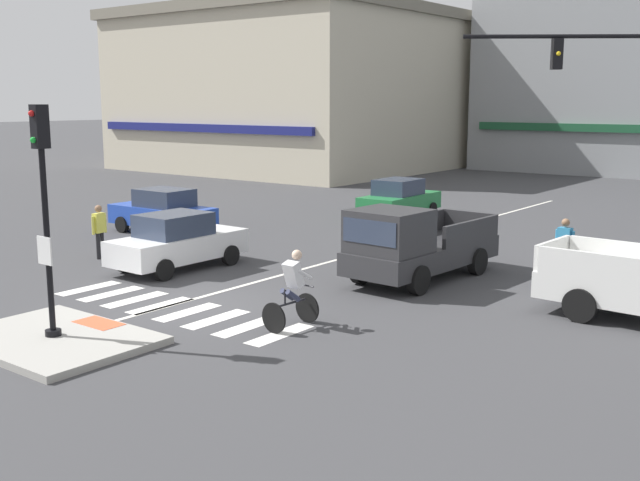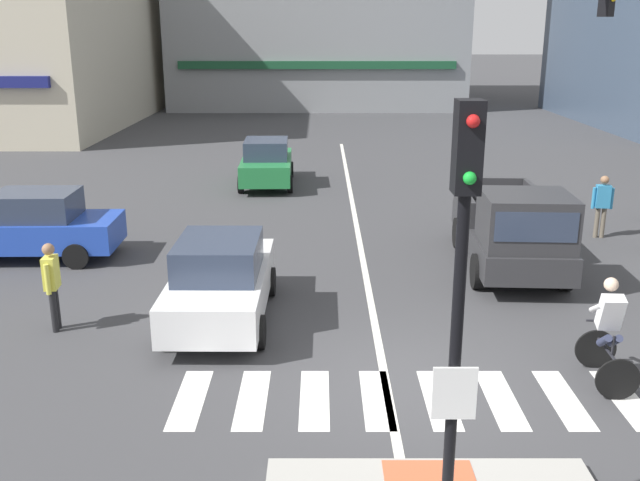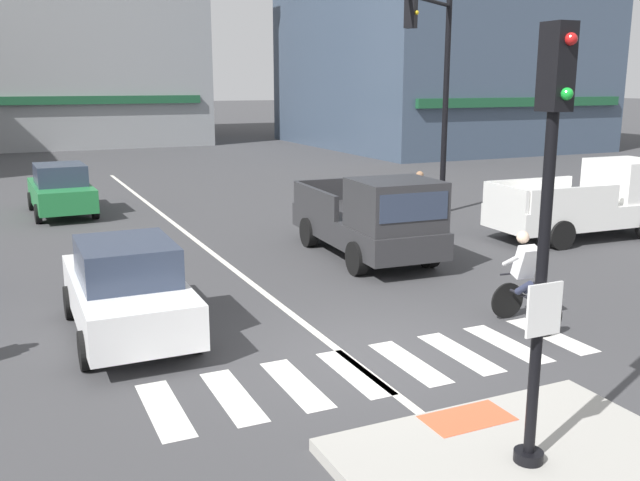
# 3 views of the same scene
# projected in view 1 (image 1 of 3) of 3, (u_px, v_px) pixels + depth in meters

# --- Properties ---
(ground_plane) EXTENTS (300.00, 300.00, 0.00)m
(ground_plane) POSITION_uv_depth(u_px,v_px,m) (191.00, 304.00, 18.35)
(ground_plane) COLOR #3D3D3F
(traffic_island) EXTENTS (3.94, 2.89, 0.15)m
(traffic_island) POSITION_uv_depth(u_px,v_px,m) (54.00, 339.00, 15.42)
(traffic_island) COLOR #A3A099
(traffic_island) RESTS_ON ground
(tactile_pad_front) EXTENTS (1.10, 0.60, 0.01)m
(tactile_pad_front) POSITION_uv_depth(u_px,v_px,m) (99.00, 323.00, 16.26)
(tactile_pad_front) COLOR #DB5B38
(tactile_pad_front) RESTS_ON traffic_island
(signal_pole) EXTENTS (0.44, 0.38, 4.59)m
(signal_pole) POSITION_uv_depth(u_px,v_px,m) (44.00, 199.00, 14.90)
(signal_pole) COLOR black
(signal_pole) RESTS_ON traffic_island
(crosswalk_stripe_a) EXTENTS (0.44, 1.80, 0.01)m
(crosswalk_stripe_a) POSITION_uv_depth(u_px,v_px,m) (89.00, 288.00, 19.89)
(crosswalk_stripe_a) COLOR silver
(crosswalk_stripe_a) RESTS_ON ground
(crosswalk_stripe_b) EXTENTS (0.44, 1.80, 0.01)m
(crosswalk_stripe_b) POSITION_uv_depth(u_px,v_px,m) (111.00, 294.00, 19.33)
(crosswalk_stripe_b) COLOR silver
(crosswalk_stripe_b) RESTS_ON ground
(crosswalk_stripe_c) EXTENTS (0.44, 1.80, 0.01)m
(crosswalk_stripe_c) POSITION_uv_depth(u_px,v_px,m) (135.00, 299.00, 18.77)
(crosswalk_stripe_c) COLOR silver
(crosswalk_stripe_c) RESTS_ON ground
(crosswalk_stripe_d) EXTENTS (0.44, 1.80, 0.01)m
(crosswalk_stripe_d) POSITION_uv_depth(u_px,v_px,m) (161.00, 306.00, 18.20)
(crosswalk_stripe_d) COLOR silver
(crosswalk_stripe_d) RESTS_ON ground
(crosswalk_stripe_e) EXTENTS (0.44, 1.80, 0.01)m
(crosswalk_stripe_e) POSITION_uv_depth(u_px,v_px,m) (188.00, 312.00, 17.64)
(crosswalk_stripe_e) COLOR silver
(crosswalk_stripe_e) RESTS_ON ground
(crosswalk_stripe_f) EXTENTS (0.44, 1.80, 0.01)m
(crosswalk_stripe_f) POSITION_uv_depth(u_px,v_px,m) (216.00, 319.00, 17.08)
(crosswalk_stripe_f) COLOR silver
(crosswalk_stripe_f) RESTS_ON ground
(crosswalk_stripe_g) EXTENTS (0.44, 1.80, 0.01)m
(crosswalk_stripe_g) POSITION_uv_depth(u_px,v_px,m) (247.00, 326.00, 16.52)
(crosswalk_stripe_g) COLOR silver
(crosswalk_stripe_g) RESTS_ON ground
(crosswalk_stripe_h) EXTENTS (0.44, 1.80, 0.01)m
(crosswalk_stripe_h) POSITION_uv_depth(u_px,v_px,m) (280.00, 334.00, 15.96)
(crosswalk_stripe_h) COLOR silver
(crosswalk_stripe_h) RESTS_ON ground
(lane_centre_line) EXTENTS (0.14, 28.00, 0.01)m
(lane_centre_line) POSITION_uv_depth(u_px,v_px,m) (400.00, 242.00, 26.32)
(lane_centre_line) COLOR silver
(lane_centre_line) RESTS_ON ground
(traffic_light_mast) EXTENTS (4.60, 3.33, 6.72)m
(traffic_light_mast) POSITION_uv_depth(u_px,v_px,m) (627.00, 115.00, 20.35)
(traffic_light_mast) COLOR black
(traffic_light_mast) RESTS_ON ground
(building_corner_right) EXTENTS (20.80, 21.46, 10.98)m
(building_corner_right) POSITION_uv_depth(u_px,v_px,m) (305.00, 91.00, 55.92)
(building_corner_right) COLOR beige
(building_corner_right) RESTS_ON ground
(car_white_westbound_near) EXTENTS (1.87, 4.11, 1.64)m
(car_white_westbound_near) POSITION_uv_depth(u_px,v_px,m) (177.00, 241.00, 22.04)
(car_white_westbound_near) COLOR white
(car_white_westbound_near) RESTS_ON ground
(car_blue_cross_left) EXTENTS (4.13, 1.91, 1.64)m
(car_blue_cross_left) POSITION_uv_depth(u_px,v_px,m) (163.00, 211.00, 28.04)
(car_blue_cross_left) COLOR #2347B7
(car_blue_cross_left) RESTS_ON ground
(car_green_westbound_distant) EXTENTS (1.93, 4.15, 1.64)m
(car_green_westbound_distant) POSITION_uv_depth(u_px,v_px,m) (399.00, 199.00, 31.54)
(car_green_westbound_distant) COLOR #237A3D
(car_green_westbound_distant) RESTS_ON ground
(pickup_truck_charcoal_eastbound_mid) EXTENTS (2.25, 5.19, 2.08)m
(pickup_truck_charcoal_eastbound_mid) POSITION_uv_depth(u_px,v_px,m) (413.00, 246.00, 20.46)
(pickup_truck_charcoal_eastbound_mid) COLOR #2D2D30
(pickup_truck_charcoal_eastbound_mid) RESTS_ON ground
(cyclist) EXTENTS (0.72, 1.13, 1.68)m
(cyclist) POSITION_uv_depth(u_px,v_px,m) (293.00, 288.00, 16.33)
(cyclist) COLOR black
(cyclist) RESTS_ON ground
(pedestrian_at_curb_left) EXTENTS (0.25, 0.55, 1.67)m
(pedestrian_at_curb_left) POSITION_uv_depth(u_px,v_px,m) (99.00, 227.00, 23.44)
(pedestrian_at_curb_left) COLOR black
(pedestrian_at_curb_left) RESTS_ON ground
(pedestrian_waiting_far_side) EXTENTS (0.55, 0.26, 1.67)m
(pedestrian_waiting_far_side) POSITION_uv_depth(u_px,v_px,m) (564.00, 244.00, 20.79)
(pedestrian_waiting_far_side) COLOR #6B6051
(pedestrian_waiting_far_side) RESTS_ON ground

